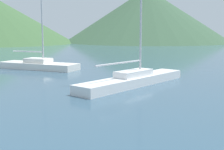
{
  "coord_description": "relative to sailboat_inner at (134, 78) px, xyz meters",
  "views": [
    {
      "loc": [
        -2.29,
        0.33,
        3.24
      ],
      "look_at": [
        0.73,
        14.0,
        1.2
      ],
      "focal_mm": 50.0,
      "sensor_mm": 36.0,
      "label": 1
    }
  ],
  "objects": [
    {
      "name": "sailboat_inner",
      "position": [
        0.0,
        0.0,
        0.0
      ],
      "size": [
        7.8,
        6.4,
        11.19
      ],
      "rotation": [
        0.0,
        0.0,
        0.65
      ],
      "color": "white",
      "rests_on": "ground_plane"
    },
    {
      "name": "sailboat_middle",
      "position": [
        -5.56,
        9.12,
        -0.06
      ],
      "size": [
        6.73,
        5.73,
        7.84
      ],
      "rotation": [
        0.0,
        0.0,
        -0.64
      ],
      "color": "white",
      "rests_on": "ground_plane"
    },
    {
      "name": "hill_central",
      "position": [
        21.64,
        61.71,
        6.5
      ],
      "size": [
        43.1,
        43.1,
        13.87
      ],
      "color": "#38563D",
      "rests_on": "ground_plane"
    }
  ]
}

